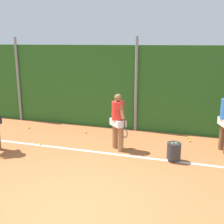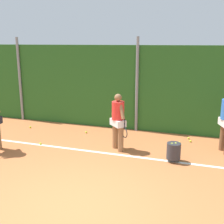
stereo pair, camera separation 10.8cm
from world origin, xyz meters
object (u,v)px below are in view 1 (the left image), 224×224
(tennis_ball_6, at_px, (190,141))
(tennis_ball_10, at_px, (179,142))
(tennis_ball_7, at_px, (85,132))
(tennis_ball_2, at_px, (188,138))
(player_midcourt, at_px, (118,119))
(tennis_ball_0, at_px, (40,144))
(ball_hopper, at_px, (174,151))
(tennis_ball_9, at_px, (29,128))

(tennis_ball_6, height_order, tennis_ball_10, same)
(tennis_ball_7, bearing_deg, tennis_ball_2, 7.63)
(player_midcourt, height_order, tennis_ball_10, player_midcourt)
(tennis_ball_0, bearing_deg, tennis_ball_2, 24.27)
(ball_hopper, bearing_deg, tennis_ball_0, 179.94)
(player_midcourt, xyz_separation_m, ball_hopper, (1.61, -0.36, -0.62))
(tennis_ball_2, bearing_deg, tennis_ball_6, -74.40)
(tennis_ball_0, distance_m, tennis_ball_9, 1.86)
(tennis_ball_9, bearing_deg, tennis_ball_7, 2.45)
(player_midcourt, bearing_deg, ball_hopper, 30.81)
(ball_hopper, relative_size, tennis_ball_2, 7.78)
(ball_hopper, xyz_separation_m, tennis_ball_2, (0.27, 1.90, -0.26))
(player_midcourt, bearing_deg, tennis_ball_0, -127.95)
(player_midcourt, xyz_separation_m, tennis_ball_6, (1.95, 1.28, -0.88))
(tennis_ball_0, xyz_separation_m, tennis_ball_6, (4.29, 1.63, 0.00))
(tennis_ball_9, bearing_deg, tennis_ball_10, 0.39)
(tennis_ball_2, xyz_separation_m, tennis_ball_10, (-0.24, -0.50, 0.00))
(tennis_ball_2, relative_size, tennis_ball_6, 1.00)
(tennis_ball_6, height_order, tennis_ball_9, same)
(ball_hopper, height_order, tennis_ball_0, ball_hopper)
(ball_hopper, distance_m, tennis_ball_7, 3.40)
(tennis_ball_7, bearing_deg, tennis_ball_10, -1.03)
(ball_hopper, xyz_separation_m, tennis_ball_6, (0.35, 1.63, -0.26))
(tennis_ball_0, bearing_deg, tennis_ball_6, 20.83)
(tennis_ball_7, height_order, tennis_ball_9, same)
(tennis_ball_7, xyz_separation_m, tennis_ball_10, (3.10, -0.06, 0.00))
(tennis_ball_0, height_order, tennis_ball_9, same)
(tennis_ball_0, xyz_separation_m, tennis_ball_2, (4.21, 1.90, 0.00))
(tennis_ball_0, bearing_deg, ball_hopper, -0.06)
(player_midcourt, distance_m, tennis_ball_2, 2.58)
(ball_hopper, distance_m, tennis_ball_2, 1.94)
(tennis_ball_6, bearing_deg, tennis_ball_0, -159.17)
(ball_hopper, relative_size, tennis_ball_0, 7.78)
(tennis_ball_6, bearing_deg, tennis_ball_2, 105.60)
(tennis_ball_6, distance_m, tennis_ball_7, 3.42)
(ball_hopper, distance_m, tennis_ball_9, 5.39)
(tennis_ball_9, distance_m, tennis_ball_10, 5.23)
(tennis_ball_2, distance_m, tennis_ball_6, 0.28)
(tennis_ball_2, height_order, tennis_ball_9, same)
(ball_hopper, distance_m, tennis_ball_10, 1.42)
(player_midcourt, relative_size, tennis_ball_6, 24.61)
(tennis_ball_0, relative_size, tennis_ball_6, 1.00)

